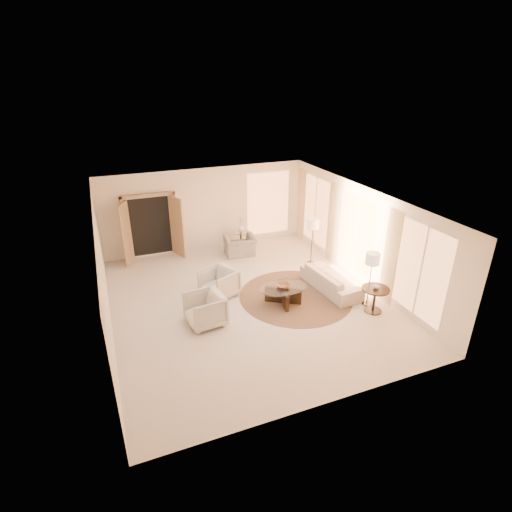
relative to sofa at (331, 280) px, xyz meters
name	(u,v)px	position (x,y,z in m)	size (l,w,h in m)	color
room	(247,254)	(-2.40, 0.28, 1.10)	(7.04, 8.04, 2.83)	beige
windows_right	(358,236)	(1.05, 0.38, 1.05)	(0.10, 6.40, 2.40)	#F7A263
window_back_corner	(268,203)	(-0.10, 4.23, 1.05)	(1.70, 0.10, 2.40)	#F7A263
curtains_right	(339,227)	(1.00, 1.28, 1.00)	(0.06, 5.20, 2.60)	beige
french_doors	(151,227)	(-4.30, 4.10, 0.77)	(1.95, 0.66, 2.16)	tan
area_rug	(296,296)	(-1.09, 0.02, -0.29)	(3.11, 3.11, 0.01)	#3B251A
sofa	(331,280)	(0.00, 0.00, 0.00)	(2.02, 0.79, 0.59)	beige
armchair_left	(219,282)	(-3.02, 0.84, 0.14)	(0.85, 0.80, 0.88)	beige
armchair_right	(205,308)	(-3.75, -0.34, 0.15)	(0.86, 0.80, 0.88)	beige
accent_chair	(240,243)	(-1.57, 3.23, 0.14)	(1.00, 0.65, 0.87)	gray
coffee_table	(283,293)	(-1.56, -0.16, 0.01)	(1.71, 1.71, 0.48)	black
end_table	(375,296)	(0.43, -1.40, 0.16)	(0.71, 0.71, 0.67)	black
side_table	(241,238)	(-1.37, 3.68, 0.10)	(0.56, 0.56, 0.65)	black
floor_lamp_near	(313,226)	(0.32, 1.72, 1.01)	(0.37, 0.37, 1.53)	black
floor_lamp_far	(372,261)	(0.50, -1.05, 0.97)	(0.36, 0.36, 1.49)	black
bowl	(283,286)	(-1.56, -0.16, 0.23)	(0.34, 0.34, 0.08)	brown
end_vase	(376,286)	(0.43, -1.40, 0.44)	(0.15, 0.15, 0.16)	silver
side_vase	(241,228)	(-1.37, 3.68, 0.47)	(0.23, 0.23, 0.24)	silver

